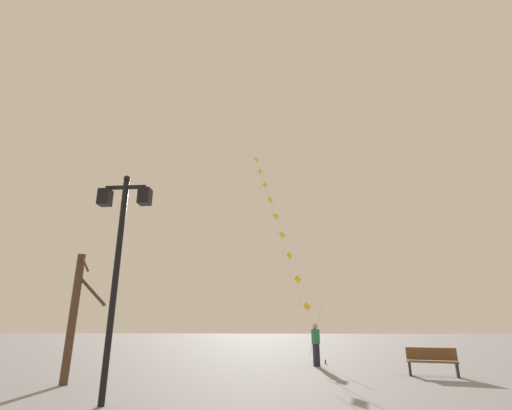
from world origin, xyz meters
TOP-DOWN VIEW (x-y plane):
  - ground_plane at (0.00, 20.00)m, footprint 160.00×160.00m
  - twin_lantern_lamp_post at (-3.03, 7.51)m, footprint 1.28×0.28m
  - kite_train at (0.49, 22.28)m, footprint 4.02×9.32m
  - kite_flyer at (2.05, 16.23)m, footprint 0.33×0.63m
  - bare_tree at (-5.46, 10.31)m, footprint 1.10×1.21m
  - park_bench at (5.68, 13.19)m, footprint 1.66×0.90m

SIDE VIEW (x-z plane):
  - ground_plane at x=0.00m, z-range 0.00..0.00m
  - park_bench at x=5.68m, z-range 0.01..0.90m
  - kite_flyer at x=2.05m, z-range 0.05..1.76m
  - bare_tree at x=-5.46m, z-range 0.12..3.84m
  - twin_lantern_lamp_post at x=-3.03m, z-range 0.97..6.10m
  - kite_train at x=0.49m, z-range 0.46..15.03m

